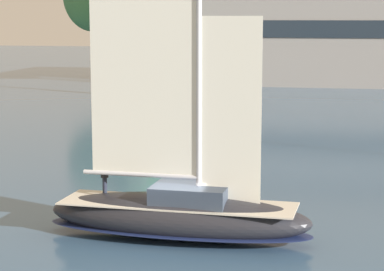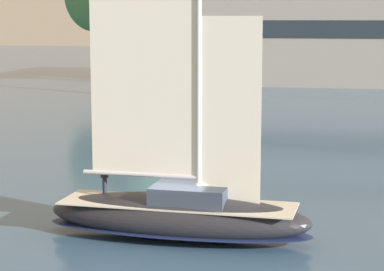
{
  "view_description": "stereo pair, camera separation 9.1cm",
  "coord_description": "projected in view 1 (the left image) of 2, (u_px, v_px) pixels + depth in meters",
  "views": [
    {
      "loc": [
        6.85,
        -30.26,
        9.42
      ],
      "look_at": [
        0.0,
        3.0,
        4.01
      ],
      "focal_mm": 70.0,
      "sensor_mm": 36.0,
      "label": 1
    },
    {
      "loc": [
        6.94,
        -30.24,
        9.42
      ],
      "look_at": [
        0.0,
        3.0,
        4.01
      ],
      "focal_mm": 70.0,
      "sensor_mm": 36.0,
      "label": 2
    }
  ],
  "objects": [
    {
      "name": "sailboat_main",
      "position": [
        178.0,
        211.0,
        31.92
      ],
      "size": [
        11.7,
        3.69,
        15.9
      ],
      "color": "#232328",
      "rests_on": "ground"
    },
    {
      "name": "sailboat_moored_outer_mooring",
      "position": [
        141.0,
        89.0,
        88.84
      ],
      "size": [
        7.9,
        6.17,
        10.95
      ],
      "color": "silver",
      "rests_on": "ground"
    },
    {
      "name": "waterfront_building",
      "position": [
        333.0,
        30.0,
        106.76
      ],
      "size": [
        37.59,
        18.98,
        14.9
      ],
      "color": "gray",
      "rests_on": "ground"
    },
    {
      "name": "ground_plane",
      "position": [
        178.0,
        238.0,
        32.11
      ],
      "size": [
        400.0,
        400.0,
        0.0
      ],
      "primitive_type": "plane",
      "color": "#385675"
    }
  ]
}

